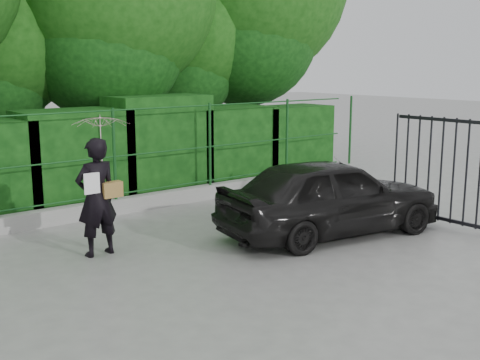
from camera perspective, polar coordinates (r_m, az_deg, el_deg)
ground at (r=8.36m, az=0.37°, el=-9.57°), size 80.00×80.00×0.00m
kerb at (r=11.99m, az=-13.34°, el=-2.74°), size 14.00×0.25×0.30m
fence at (r=11.89m, az=-12.60°, el=2.33°), size 14.13×0.06×1.80m
hedge at (r=12.76m, az=-15.18°, el=1.78°), size 14.20×1.20×2.24m
gate at (r=11.07m, az=21.71°, el=1.12°), size 0.22×2.33×2.36m
woman at (r=9.44m, az=-13.20°, el=1.13°), size 0.93×0.88×2.17m
car at (r=10.49m, az=8.58°, el=-1.52°), size 4.24×2.28×1.37m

